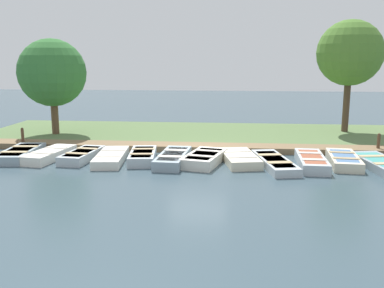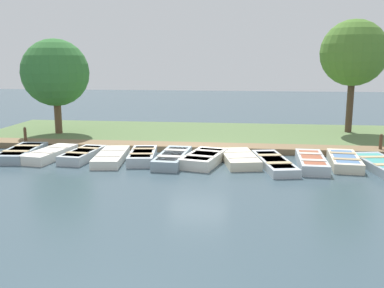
{
  "view_description": "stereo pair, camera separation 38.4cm",
  "coord_description": "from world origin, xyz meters",
  "px_view_note": "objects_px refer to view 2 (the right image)",
  "views": [
    {
      "loc": [
        17.74,
        1.43,
        4.11
      ],
      "look_at": [
        0.35,
        -0.22,
        0.65
      ],
      "focal_mm": 40.0,
      "sensor_mm": 36.0,
      "label": 1
    },
    {
      "loc": [
        17.7,
        1.81,
        4.11
      ],
      "look_at": [
        0.35,
        -0.22,
        0.65
      ],
      "focal_mm": 40.0,
      "sensor_mm": 36.0,
      "label": 2
    }
  ],
  "objects_px": {
    "rowboat_5": "(173,158)",
    "rowboat_11": "(382,165)",
    "rowboat_1": "(50,154)",
    "rowboat_9": "(311,162)",
    "rowboat_8": "(274,163)",
    "mooring_post_near": "(25,137)",
    "rowboat_4": "(143,156)",
    "rowboat_10": "(344,161)",
    "rowboat_6": "(204,158)",
    "park_tree_left": "(354,53)",
    "park_tree_far_left": "(55,73)",
    "rowboat_3": "(111,157)",
    "rowboat_7": "(239,158)",
    "rowboat_2": "(83,155)",
    "rowboat_0": "(22,153)",
    "mooring_post_far": "(381,144)"
  },
  "relations": [
    {
      "from": "rowboat_2",
      "to": "park_tree_left",
      "type": "xyz_separation_m",
      "value": [
        -7.31,
        12.42,
        4.23
      ]
    },
    {
      "from": "rowboat_1",
      "to": "mooring_post_near",
      "type": "xyz_separation_m",
      "value": [
        -2.32,
        -2.31,
        0.27
      ]
    },
    {
      "from": "park_tree_far_left",
      "to": "rowboat_10",
      "type": "bearing_deg",
      "value": 70.61
    },
    {
      "from": "rowboat_9",
      "to": "park_tree_far_left",
      "type": "relative_size",
      "value": 0.6
    },
    {
      "from": "rowboat_9",
      "to": "rowboat_10",
      "type": "xyz_separation_m",
      "value": [
        -0.4,
        1.32,
        -0.01
      ]
    },
    {
      "from": "rowboat_3",
      "to": "rowboat_7",
      "type": "bearing_deg",
      "value": 86.72
    },
    {
      "from": "rowboat_2",
      "to": "rowboat_7",
      "type": "relative_size",
      "value": 0.9
    },
    {
      "from": "rowboat_2",
      "to": "park_tree_far_left",
      "type": "distance_m",
      "value": 6.85
    },
    {
      "from": "rowboat_3",
      "to": "rowboat_10",
      "type": "bearing_deg",
      "value": 85.95
    },
    {
      "from": "rowboat_6",
      "to": "mooring_post_far",
      "type": "relative_size",
      "value": 3.07
    },
    {
      "from": "rowboat_10",
      "to": "mooring_post_near",
      "type": "xyz_separation_m",
      "value": [
        -2.11,
        -14.35,
        0.28
      ]
    },
    {
      "from": "mooring_post_far",
      "to": "rowboat_7",
      "type": "bearing_deg",
      "value": -70.31
    },
    {
      "from": "rowboat_8",
      "to": "rowboat_6",
      "type": "bearing_deg",
      "value": -105.39
    },
    {
      "from": "rowboat_2",
      "to": "rowboat_4",
      "type": "bearing_deg",
      "value": 97.61
    },
    {
      "from": "rowboat_1",
      "to": "rowboat_6",
      "type": "distance_m",
      "value": 6.52
    },
    {
      "from": "rowboat_9",
      "to": "park_tree_left",
      "type": "xyz_separation_m",
      "value": [
        -7.51,
        3.11,
        4.22
      ]
    },
    {
      "from": "rowboat_8",
      "to": "rowboat_0",
      "type": "bearing_deg",
      "value": -103.81
    },
    {
      "from": "rowboat_5",
      "to": "mooring_post_far",
      "type": "distance_m",
      "value": 9.13
    },
    {
      "from": "rowboat_5",
      "to": "mooring_post_near",
      "type": "distance_m",
      "value": 7.96
    },
    {
      "from": "park_tree_left",
      "to": "park_tree_far_left",
      "type": "bearing_deg",
      "value": -81.95
    },
    {
      "from": "rowboat_11",
      "to": "rowboat_7",
      "type": "bearing_deg",
      "value": -102.64
    },
    {
      "from": "rowboat_4",
      "to": "mooring_post_far",
      "type": "height_order",
      "value": "mooring_post_far"
    },
    {
      "from": "mooring_post_far",
      "to": "park_tree_left",
      "type": "xyz_separation_m",
      "value": [
        -5.01,
        -0.2,
        3.96
      ]
    },
    {
      "from": "rowboat_1",
      "to": "rowboat_4",
      "type": "distance_m",
      "value": 3.95
    },
    {
      "from": "rowboat_2",
      "to": "mooring_post_far",
      "type": "distance_m",
      "value": 12.83
    },
    {
      "from": "park_tree_far_left",
      "to": "mooring_post_near",
      "type": "bearing_deg",
      "value": -9.18
    },
    {
      "from": "park_tree_left",
      "to": "rowboat_9",
      "type": "bearing_deg",
      "value": -22.51
    },
    {
      "from": "rowboat_8",
      "to": "rowboat_9",
      "type": "distance_m",
      "value": 1.45
    },
    {
      "from": "mooring_post_near",
      "to": "rowboat_11",
      "type": "bearing_deg",
      "value": 80.75
    },
    {
      "from": "rowboat_10",
      "to": "park_tree_far_left",
      "type": "bearing_deg",
      "value": -104.11
    },
    {
      "from": "rowboat_1",
      "to": "rowboat_4",
      "type": "height_order",
      "value": "rowboat_4"
    },
    {
      "from": "rowboat_1",
      "to": "rowboat_9",
      "type": "distance_m",
      "value": 10.72
    },
    {
      "from": "rowboat_0",
      "to": "mooring_post_near",
      "type": "bearing_deg",
      "value": -160.95
    },
    {
      "from": "rowboat_3",
      "to": "rowboat_4",
      "type": "bearing_deg",
      "value": 93.1
    },
    {
      "from": "rowboat_0",
      "to": "park_tree_left",
      "type": "xyz_separation_m",
      "value": [
        -7.21,
        15.17,
        4.23
      ]
    },
    {
      "from": "rowboat_8",
      "to": "mooring_post_near",
      "type": "height_order",
      "value": "mooring_post_near"
    },
    {
      "from": "rowboat_8",
      "to": "rowboat_2",
      "type": "bearing_deg",
      "value": -103.91
    },
    {
      "from": "rowboat_9",
      "to": "mooring_post_near",
      "type": "relative_size",
      "value": 3.33
    },
    {
      "from": "rowboat_2",
      "to": "park_tree_far_left",
      "type": "bearing_deg",
      "value": -141.22
    },
    {
      "from": "rowboat_7",
      "to": "rowboat_8",
      "type": "xyz_separation_m",
      "value": [
        0.47,
        1.34,
        -0.02
      ]
    },
    {
      "from": "rowboat_8",
      "to": "mooring_post_far",
      "type": "bearing_deg",
      "value": 107.76
    },
    {
      "from": "mooring_post_near",
      "to": "rowboat_10",
      "type": "bearing_deg",
      "value": 81.65
    },
    {
      "from": "rowboat_5",
      "to": "rowboat_11",
      "type": "height_order",
      "value": "rowboat_5"
    },
    {
      "from": "park_tree_left",
      "to": "rowboat_5",
      "type": "bearing_deg",
      "value": -48.96
    },
    {
      "from": "rowboat_1",
      "to": "rowboat_6",
      "type": "height_order",
      "value": "rowboat_6"
    },
    {
      "from": "rowboat_4",
      "to": "mooring_post_near",
      "type": "relative_size",
      "value": 2.89
    },
    {
      "from": "rowboat_0",
      "to": "rowboat_1",
      "type": "xyz_separation_m",
      "value": [
        0.12,
        1.34,
        0.0
      ]
    },
    {
      "from": "rowboat_0",
      "to": "rowboat_1",
      "type": "bearing_deg",
      "value": 80.02
    },
    {
      "from": "rowboat_8",
      "to": "park_tree_left",
      "type": "distance_m",
      "value": 9.88
    },
    {
      "from": "rowboat_7",
      "to": "mooring_post_far",
      "type": "xyz_separation_m",
      "value": [
        -2.18,
        6.1,
        0.29
      ]
    }
  ]
}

